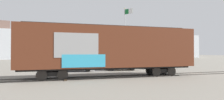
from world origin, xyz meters
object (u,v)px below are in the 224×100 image
(freight_car, at_px, (111,48))
(parked_car_black, at_px, (158,63))
(parked_car_tan, at_px, (121,64))
(flagpole, at_px, (126,29))
(parked_car_blue, at_px, (74,64))

(freight_car, bearing_deg, parked_car_black, 35.49)
(parked_car_tan, bearing_deg, flagpole, 60.30)
(flagpole, bearing_deg, parked_car_black, -53.19)
(flagpole, height_order, parked_car_tan, flagpole)
(parked_car_blue, distance_m, parked_car_black, 12.45)
(flagpole, height_order, parked_car_black, flagpole)
(freight_car, distance_m, parked_car_tan, 7.18)
(flagpole, xyz_separation_m, parked_car_blue, (-9.10, -4.97, -5.45))
(flagpole, distance_m, parked_car_blue, 11.71)
(flagpole, height_order, parked_car_blue, flagpole)
(freight_car, xyz_separation_m, flagpole, (6.27, 11.32, 3.52))
(freight_car, xyz_separation_m, parked_car_black, (9.61, 6.85, -1.96))
(freight_car, height_order, parked_car_black, freight_car)
(parked_car_blue, bearing_deg, flagpole, 28.63)
(freight_car, xyz_separation_m, parked_car_tan, (3.29, 6.09, -1.93))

